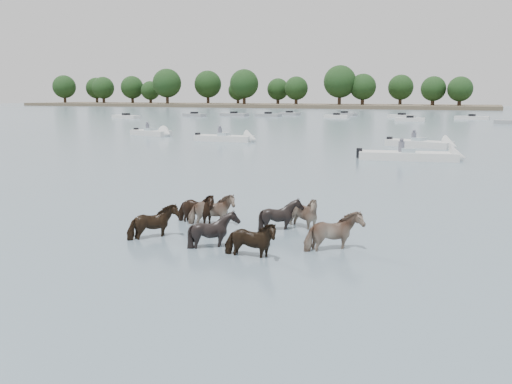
% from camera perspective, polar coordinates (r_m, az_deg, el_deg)
% --- Properties ---
extents(ground, '(400.00, 400.00, 0.00)m').
position_cam_1_polar(ground, '(14.97, -6.74, -4.89)').
color(ground, slate).
rests_on(ground, ground).
extents(shoreline, '(160.00, 30.00, 1.00)m').
position_cam_1_polar(shoreline, '(179.95, -1.88, 9.25)').
color(shoreline, '#4C4233').
rests_on(shoreline, ground).
extents(pony_herd, '(6.22, 4.28, 1.27)m').
position_cam_1_polar(pony_herd, '(14.95, -1.41, -3.44)').
color(pony_herd, black).
rests_on(pony_herd, ground).
extents(motorboat_a, '(5.71, 1.82, 1.92)m').
position_cam_1_polar(motorboat_a, '(45.86, -2.55, 5.71)').
color(motorboat_a, silver).
rests_on(motorboat_a, ground).
extents(motorboat_b, '(6.52, 2.82, 1.92)m').
position_cam_1_polar(motorboat_b, '(34.08, 17.24, 3.65)').
color(motorboat_b, silver).
rests_on(motorboat_b, ground).
extents(motorboat_c, '(5.56, 3.06, 1.92)m').
position_cam_1_polar(motorboat_c, '(42.39, 17.94, 4.85)').
color(motorboat_c, silver).
rests_on(motorboat_c, ground).
extents(motorboat_f, '(5.05, 2.61, 1.92)m').
position_cam_1_polar(motorboat_f, '(53.23, -10.61, 6.19)').
color(motorboat_f, silver).
rests_on(motorboat_f, ground).
extents(distant_flotilla, '(105.17, 29.25, 0.93)m').
position_cam_1_polar(distant_flotilla, '(90.05, 19.15, 7.45)').
color(distant_flotilla, silver).
rests_on(distant_flotilla, ground).
extents(treeline, '(147.40, 21.85, 12.59)m').
position_cam_1_polar(treeline, '(180.69, -3.36, 11.21)').
color(treeline, '#382619').
rests_on(treeline, ground).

